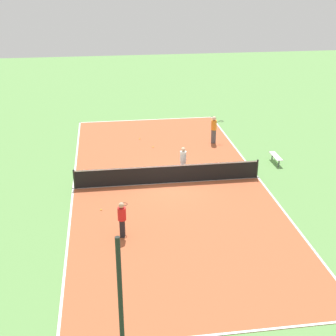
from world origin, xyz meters
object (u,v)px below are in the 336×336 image
at_px(bench, 276,157).
at_px(fence_post_back_right, 122,328).
at_px(tennis_net, 168,174).
at_px(player_far_white, 183,159).
at_px(tennis_ball_right_alley, 140,139).
at_px(tennis_ball_far_baseline, 153,147).
at_px(player_coach_red, 122,217).
at_px(tennis_ball_near_net, 101,210).
at_px(player_center_orange, 214,128).

distance_m(bench, fence_post_back_right, 18.56).
xyz_separation_m(tennis_net, player_far_white, (-1.00, -1.03, 0.38)).
height_order(tennis_net, bench, tennis_net).
bearing_deg(fence_post_back_right, tennis_ball_right_alley, -95.90).
distance_m(player_far_white, tennis_ball_right_alley, 6.50).
relative_size(tennis_net, fence_post_back_right, 1.91).
bearing_deg(tennis_ball_far_baseline, player_far_white, 105.05).
xyz_separation_m(tennis_net, tennis_ball_right_alley, (0.92, -7.17, -0.51)).
height_order(bench, tennis_ball_right_alley, bench).
bearing_deg(tennis_ball_right_alley, tennis_net, 97.34).
distance_m(tennis_net, player_far_white, 1.48).
bearing_deg(player_coach_red, tennis_ball_near_net, 33.05).
height_order(tennis_ball_near_net, fence_post_back_right, fence_post_back_right).
distance_m(tennis_ball_far_baseline, tennis_ball_right_alley, 1.83).
height_order(tennis_ball_far_baseline, tennis_ball_near_net, same).
bearing_deg(tennis_ball_right_alley, player_coach_red, 81.74).
relative_size(tennis_net, player_far_white, 6.19).
bearing_deg(tennis_ball_right_alley, tennis_ball_near_net, 74.60).
xyz_separation_m(player_far_white, fence_post_back_right, (4.07, 14.66, 1.68)).
relative_size(bench, player_far_white, 0.89).
distance_m(player_center_orange, tennis_ball_near_net, 11.30).
height_order(tennis_net, player_center_orange, player_center_orange).
bearing_deg(bench, player_far_white, -80.94).
relative_size(player_center_orange, player_coach_red, 1.11).
distance_m(player_center_orange, fence_post_back_right, 20.67).
bearing_deg(bench, tennis_ball_far_baseline, -116.96).
relative_size(tennis_ball_far_baseline, tennis_ball_near_net, 1.00).
height_order(player_far_white, tennis_ball_far_baseline, player_far_white).
relative_size(player_far_white, player_center_orange, 0.89).
height_order(player_center_orange, tennis_ball_near_net, player_center_orange).
bearing_deg(fence_post_back_right, tennis_ball_near_net, -87.15).
distance_m(tennis_net, fence_post_back_right, 14.12).
distance_m(player_far_white, player_coach_red, 7.17).
bearing_deg(fence_post_back_right, tennis_ball_far_baseline, -98.54).
height_order(tennis_net, tennis_ball_right_alley, tennis_net).
bearing_deg(tennis_ball_far_baseline, bench, 153.04).
bearing_deg(tennis_ball_near_net, tennis_net, -144.09).
bearing_deg(fence_post_back_right, bench, -122.26).
relative_size(player_center_orange, tennis_ball_far_baseline, 26.80).
xyz_separation_m(player_center_orange, tennis_ball_near_net, (7.49, 8.40, -1.03)).
xyz_separation_m(tennis_ball_far_baseline, fence_post_back_right, (2.87, 19.12, 2.56)).
bearing_deg(bench, player_coach_red, -53.30).
xyz_separation_m(player_far_white, tennis_ball_near_net, (4.62, 3.65, -0.89)).
bearing_deg(tennis_net, tennis_ball_near_net, 35.91).
bearing_deg(player_coach_red, tennis_ball_right_alley, 4.63).
distance_m(player_far_white, player_center_orange, 5.55).
height_order(player_far_white, player_coach_red, player_coach_red).
xyz_separation_m(tennis_ball_far_baseline, tennis_ball_right_alley, (0.72, -1.69, 0.00)).
xyz_separation_m(bench, tennis_ball_near_net, (10.38, 4.57, -0.33)).
distance_m(tennis_net, tennis_ball_right_alley, 7.25).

